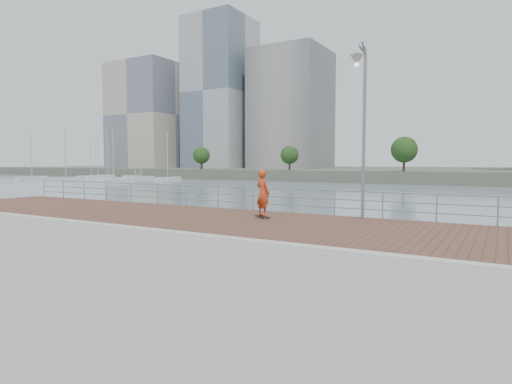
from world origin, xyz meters
The scene contains 11 objects.
water centered at (0.00, 0.00, -2.00)m, with size 400.00×400.00×0.00m, color slate.
seawall centered at (0.00, -5.00, -1.00)m, with size 40.00×24.00×2.00m, color gray.
brick_lane centered at (0.00, 3.60, 0.01)m, with size 40.00×6.80×0.02m, color brown.
curb centered at (0.00, 0.00, 0.03)m, with size 40.00×0.40×0.06m, color #B7B5AD.
far_shore centered at (0.00, 122.50, -0.75)m, with size 320.00×95.00×2.50m, color #4C5142.
guardrail centered at (0.00, 7.00, 0.69)m, with size 39.06×0.06×1.13m.
street_lamp centered at (2.40, 6.01, 4.75)m, with size 0.49×1.42×6.68m.
skateboard centered at (-1.17, 4.56, 0.09)m, with size 0.80×0.46×0.09m.
skateboarder centered at (-1.17, 4.56, 1.06)m, with size 0.70×0.46×1.92m, color #C33D1A.
shoreline_trees centered at (-8.60, 77.00, 4.31)m, with size 109.16×5.14×6.85m.
marina centered at (-79.13, 62.99, -1.48)m, with size 33.29×29.08×11.41m.
Camera 1 is at (7.37, -10.61, 2.32)m, focal length 30.00 mm.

